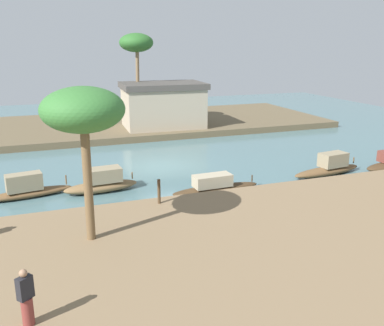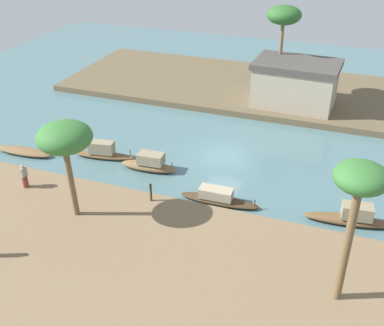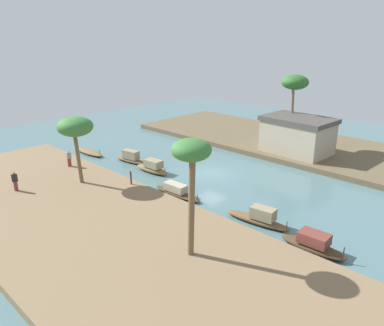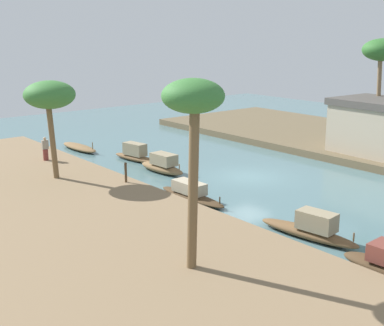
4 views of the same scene
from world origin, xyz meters
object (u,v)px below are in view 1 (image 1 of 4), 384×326
sampan_with_red_awning (215,186)px  sampan_downstream_large (102,183)px  sampan_near_left_bank (329,167)px  palm_tree_right_tall (136,45)px  mooring_post (159,191)px  sampan_open_hull (27,189)px  person_by_mooring (26,299)px  riverside_building (163,105)px  palm_tree_left_near (83,112)px

sampan_with_red_awning → sampan_downstream_large: bearing=156.9°
sampan_near_left_bank → palm_tree_right_tall: 19.85m
mooring_post → sampan_open_hull: bearing=142.3°
sampan_near_left_bank → mooring_post: 11.43m
sampan_open_hull → sampan_near_left_bank: 16.97m
sampan_open_hull → person_by_mooring: size_ratio=2.77×
sampan_near_left_bank → sampan_downstream_large: bearing=165.9°
riverside_building → sampan_downstream_large: bearing=-115.5°
sampan_downstream_large → palm_tree_right_tall: bearing=66.3°
sampan_open_hull → sampan_downstream_large: bearing=-15.8°
sampan_downstream_large → riverside_building: size_ratio=0.55×
palm_tree_left_near → sampan_with_red_awning: bearing=33.8°
sampan_with_red_awning → mooring_post: (-3.54, -1.87, 0.73)m
sampan_near_left_bank → mooring_post: mooring_post is taller
sampan_downstream_large → palm_tree_left_near: palm_tree_left_near is taller
sampan_near_left_bank → palm_tree_left_near: size_ratio=0.87×
sampan_near_left_bank → person_by_mooring: size_ratio=3.10×
sampan_open_hull → sampan_near_left_bank: bearing=-16.1°
person_by_mooring → sampan_downstream_large: bearing=34.7°
sampan_downstream_large → mooring_post: mooring_post is taller
sampan_with_red_awning → person_by_mooring: (-9.09, -9.12, 0.90)m
sampan_downstream_large → sampan_near_left_bank: 13.22m
sampan_with_red_awning → palm_tree_right_tall: bearing=87.7°
sampan_open_hull → sampan_near_left_bank: (16.86, -1.97, 0.00)m
sampan_downstream_large → sampan_near_left_bank: (13.13, -1.55, -0.02)m
person_by_mooring → mooring_post: (5.55, 7.24, -0.17)m
person_by_mooring → palm_tree_right_tall: palm_tree_right_tall is taller
palm_tree_left_near → palm_tree_right_tall: size_ratio=0.72×
palm_tree_left_near → riverside_building: size_ratio=0.79×
sampan_with_red_awning → sampan_open_hull: size_ratio=1.11×
sampan_downstream_large → person_by_mooring: size_ratio=2.47×
sampan_open_hull → palm_tree_left_near: bearing=-81.4°
sampan_open_hull → person_by_mooring: (0.16, -11.66, 0.80)m
person_by_mooring → palm_tree_left_near: bearing=26.5°
sampan_downstream_large → riverside_building: (7.33, 13.70, 1.95)m
sampan_near_left_bank → person_by_mooring: bearing=-157.3°
palm_tree_left_near → riverside_building: (8.72, 20.44, -2.86)m
sampan_downstream_large → sampan_near_left_bank: size_ratio=0.80×
sampan_open_hull → person_by_mooring: person_by_mooring is taller
sampan_downstream_large → palm_tree_right_tall: (5.56, 15.43, 6.93)m
sampan_open_hull → palm_tree_right_tall: (9.29, 15.01, 6.95)m
sampan_near_left_bank → riverside_building: size_ratio=0.69×
mooring_post → riverside_building: (5.35, 17.69, 1.34)m
sampan_near_left_bank → mooring_post: bearing=-175.0°
sampan_open_hull → riverside_building: bearing=40.8°
sampan_near_left_bank → palm_tree_left_near: (-14.52, -5.19, 4.83)m
sampan_near_left_bank → sampan_with_red_awning: bearing=176.9°
palm_tree_right_tall → riverside_building: (1.77, -1.73, -4.98)m
sampan_with_red_awning → person_by_mooring: 12.90m
sampan_open_hull → riverside_building: riverside_building is taller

